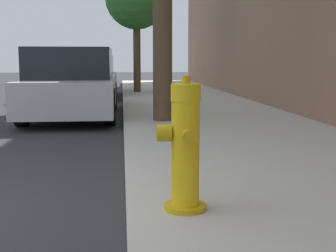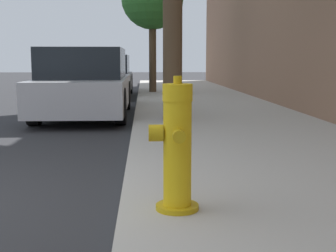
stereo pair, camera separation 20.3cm
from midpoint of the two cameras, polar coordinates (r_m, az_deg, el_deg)
name	(u,v)px [view 1 (the left image)]	position (r m, az deg, el deg)	size (l,w,h in m)	color
fire_hydrant	(185,149)	(3.23, 0.25, -2.78)	(0.35, 0.36, 0.93)	#C39C11
parked_car_near	(73,84)	(9.81, -12.11, 5.00)	(1.75, 4.27, 1.41)	#B7B7BC
parked_car_mid	(87,77)	(15.00, -10.19, 5.94)	(1.77, 3.94, 1.32)	#4C5156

